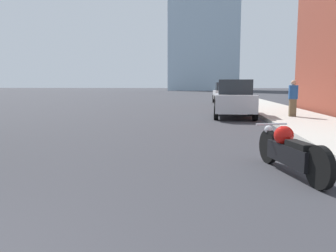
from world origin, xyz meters
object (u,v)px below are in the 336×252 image
at_px(parked_car_white, 225,93).
at_px(pedestrian, 293,98).
at_px(motorcycle, 289,151).
at_px(parked_car_silver, 234,99).

relative_size(parked_car_white, pedestrian, 2.57).
relative_size(motorcycle, parked_car_white, 0.55).
xyz_separation_m(motorcycle, parked_car_white, (0.13, 22.79, 0.49)).
distance_m(motorcycle, parked_car_silver, 10.05).
distance_m(motorcycle, pedestrian, 9.64).
relative_size(motorcycle, pedestrian, 1.42).
relative_size(parked_car_silver, parked_car_white, 0.95).
bearing_deg(pedestrian, parked_car_white, 99.54).
height_order(motorcycle, pedestrian, pedestrian).
xyz_separation_m(parked_car_silver, parked_car_white, (0.23, 12.75, 0.01)).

